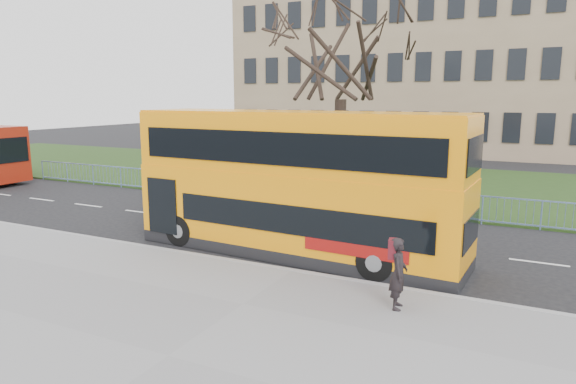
% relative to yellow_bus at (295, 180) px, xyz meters
% --- Properties ---
extents(ground, '(120.00, 120.00, 0.00)m').
position_rel_yellow_bus_xyz_m(ground, '(0.75, -0.19, -2.29)').
color(ground, black).
rests_on(ground, ground).
extents(pavement, '(80.00, 10.50, 0.12)m').
position_rel_yellow_bus_xyz_m(pavement, '(0.75, -6.94, -2.23)').
color(pavement, slate).
rests_on(pavement, ground).
extents(kerb, '(80.00, 0.20, 0.14)m').
position_rel_yellow_bus_xyz_m(kerb, '(0.75, -1.74, -2.22)').
color(kerb, gray).
rests_on(kerb, ground).
extents(grass_verge, '(80.00, 15.40, 0.08)m').
position_rel_yellow_bus_xyz_m(grass_verge, '(0.75, 14.11, -2.25)').
color(grass_verge, '#1D3312').
rests_on(grass_verge, ground).
extents(guard_railing, '(40.00, 0.12, 1.10)m').
position_rel_yellow_bus_xyz_m(guard_railing, '(0.75, 6.41, -1.74)').
color(guard_railing, '#6784B7').
rests_on(guard_railing, ground).
extents(bare_tree, '(7.56, 7.56, 10.79)m').
position_rel_yellow_bus_xyz_m(bare_tree, '(-2.25, 9.81, 3.19)').
color(bare_tree, black).
rests_on(bare_tree, grass_verge).
extents(civic_building, '(30.00, 15.00, 14.00)m').
position_rel_yellow_bus_xyz_m(civic_building, '(-4.25, 34.81, 4.71)').
color(civic_building, '#897157').
rests_on(civic_building, ground).
extents(yellow_bus, '(10.29, 2.96, 4.27)m').
position_rel_yellow_bus_xyz_m(yellow_bus, '(0.00, 0.00, 0.00)').
color(yellow_bus, orange).
rests_on(yellow_bus, ground).
extents(pedestrian, '(0.48, 0.65, 1.61)m').
position_rel_yellow_bus_xyz_m(pedestrian, '(3.93, -2.99, -1.36)').
color(pedestrian, black).
rests_on(pedestrian, pavement).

